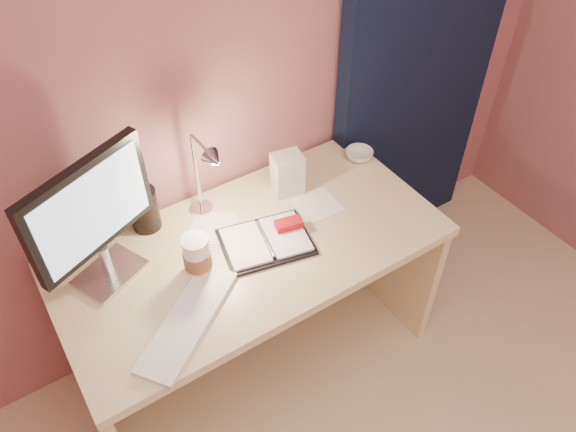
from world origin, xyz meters
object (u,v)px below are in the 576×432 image
planner (268,240)px  desk_lamp (206,177)px  bowl (359,155)px  product_box (288,174)px  desk (244,272)px  coffee_cup (197,256)px  lotion_bottle (199,258)px  monitor (90,215)px  keyboard (188,321)px  dark_jar (144,211)px

planner → desk_lamp: bearing=137.0°
bowl → product_box: (-0.37, -0.01, 0.07)m
desk → bowl: (0.64, 0.11, 0.24)m
desk → coffee_cup: size_ratio=9.01×
planner → coffee_cup: coffee_cup is taller
desk → lotion_bottle: lotion_bottle is taller
planner → desk_lamp: desk_lamp is taller
desk → monitor: monitor is taller
coffee_cup → bowl: size_ratio=1.32×
coffee_cup → bowl: 0.87m
planner → lotion_bottle: lotion_bottle is taller
bowl → coffee_cup: bearing=-167.4°
keyboard → lotion_bottle: size_ratio=4.01×
monitor → lotion_bottle: size_ratio=4.26×
lotion_bottle → product_box: product_box is taller
monitor → keyboard: bearing=-90.5°
desk → keyboard: (-0.34, -0.25, 0.24)m
desk → coffee_cup: coffee_cup is taller
bowl → monitor: bearing=-177.8°
desk → lotion_bottle: 0.36m
monitor → coffee_cup: (0.26, -0.15, -0.22)m
desk → planner: size_ratio=3.86×
monitor → lotion_bottle: (0.27, -0.15, -0.23)m
keyboard → coffee_cup: (0.13, 0.17, 0.06)m
desk_lamp → product_box: bearing=-1.3°
desk → planner: planner is taller
keyboard → coffee_cup: 0.22m
product_box → planner: bearing=-126.5°
monitor → dark_jar: size_ratio=3.21×
product_box → dark_jar: bearing=178.6°
coffee_cup → product_box: 0.52m
planner → bowl: (0.58, 0.21, 0.01)m
keyboard → bowl: bearing=-15.1°
coffee_cup → planner: bearing=-3.1°
lotion_bottle → dark_jar: (-0.07, 0.30, 0.02)m
monitor → lotion_bottle: bearing=-52.0°
dark_jar → desk_lamp: 0.29m
desk → monitor: size_ratio=2.90×
bowl → dark_jar: dark_jar is taller
desk → lotion_bottle: bearing=-159.5°
bowl → dark_jar: bearing=173.0°
monitor → dark_jar: monitor is taller
monitor → dark_jar: bearing=13.6°
lotion_bottle → desk_lamp: 0.28m
coffee_cup → lotion_bottle: size_ratio=1.37×
monitor → bowl: monitor is taller
keyboard → coffee_cup: bearing=18.6°
desk → planner: 0.26m
desk_lamp → bowl: bearing=-1.7°
keyboard → desk_lamp: desk_lamp is taller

